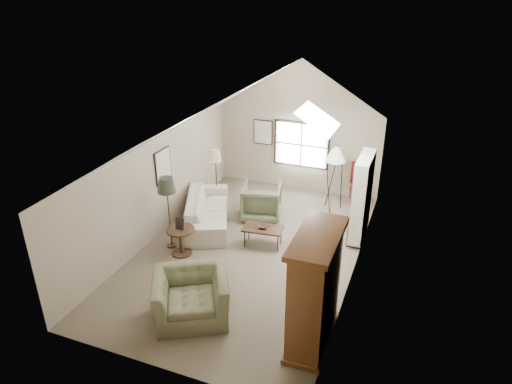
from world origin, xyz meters
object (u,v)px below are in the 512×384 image
(armchair_far, at_px, (262,201))
(side_table, at_px, (181,241))
(sofa, at_px, (208,210))
(side_chair, at_px, (359,183))
(coffee_table, at_px, (263,237))
(armoire, at_px, (315,290))
(armchair_near, at_px, (191,297))

(armchair_far, xyz_separation_m, side_table, (-1.13, -2.45, -0.15))
(sofa, distance_m, side_chair, 4.53)
(side_table, bearing_deg, side_chair, 52.06)
(armchair_far, xyz_separation_m, side_chair, (2.31, 1.97, 0.10))
(coffee_table, distance_m, side_chair, 3.80)
(armoire, height_order, armchair_near, armoire)
(armchair_far, bearing_deg, sofa, 19.97)
(coffee_table, height_order, side_table, side_table)
(armchair_near, xyz_separation_m, side_table, (-1.32, 1.91, -0.12))
(armchair_near, relative_size, side_chair, 1.19)
(armchair_near, distance_m, side_table, 2.32)
(sofa, xyz_separation_m, armchair_near, (1.42, -3.51, 0.06))
(armchair_far, bearing_deg, armoire, 106.99)
(sofa, distance_m, side_table, 1.60)
(side_table, distance_m, side_chair, 5.60)
(sofa, bearing_deg, armchair_far, -79.57)
(side_table, bearing_deg, coffee_table, 31.87)
(armchair_far, relative_size, coffee_table, 1.10)
(armoire, xyz_separation_m, armchair_near, (-2.35, -0.22, -0.64))
(armoire, relative_size, side_table, 3.26)
(armchair_near, height_order, coffee_table, armchair_near)
(armchair_far, bearing_deg, armchair_near, 77.92)
(armchair_near, bearing_deg, armchair_far, 62.96)
(armchair_far, distance_m, coffee_table, 1.52)
(side_table, bearing_deg, armoire, -24.68)
(armchair_far, height_order, side_table, armchair_far)
(side_table, xyz_separation_m, side_chair, (3.44, 4.42, 0.25))
(armchair_far, bearing_deg, side_chair, -154.06)
(armoire, distance_m, sofa, 5.05)
(armchair_far, distance_m, side_chair, 3.04)
(armoire, height_order, armchair_far, armoire)
(sofa, bearing_deg, side_chair, -75.57)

